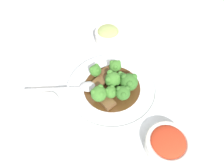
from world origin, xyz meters
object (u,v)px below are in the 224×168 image
object	(u,v)px
beef_strip_0	(100,82)
side_bowl_appetizer	(108,34)
side_bowl_kimchi	(167,143)
broccoli_floret_2	(112,79)
beef_strip_1	(105,72)
broccoli_floret_6	(123,93)
main_plate	(112,88)
broccoli_floret_4	(99,94)
broccoli_floret_5	(122,78)
sauce_dish	(47,102)
broccoli_floret_1	(111,92)
beef_strip_2	(107,102)
broccoli_floret_7	(95,70)
broccoli_floret_3	(115,66)
serving_spoon	(81,87)
broccoli_floret_0	(129,82)

from	to	relation	value
beef_strip_0	side_bowl_appetizer	xyz separation A→B (m)	(0.09, -0.21, 0.01)
side_bowl_kimchi	broccoli_floret_2	bearing A→B (deg)	-24.49
beef_strip_1	broccoli_floret_6	bearing A→B (deg)	147.01
main_plate	broccoli_floret_4	xyz separation A→B (m)	(0.01, 0.06, 0.04)
broccoli_floret_2	broccoli_floret_6	distance (m)	0.06
broccoli_floret_5	beef_strip_0	bearing A→B (deg)	31.05
main_plate	beef_strip_0	world-z (taller)	beef_strip_0
main_plate	sauce_dish	size ratio (longest dim) A/B	3.86
main_plate	broccoli_floret_1	world-z (taller)	broccoli_floret_1
beef_strip_2	side_bowl_kimchi	distance (m)	0.21
broccoli_floret_1	side_bowl_kimchi	distance (m)	0.22
side_bowl_kimchi	broccoli_floret_7	bearing A→B (deg)	-20.81
broccoli_floret_3	sauce_dish	size ratio (longest dim) A/B	0.58
broccoli_floret_7	serving_spoon	bearing A→B (deg)	77.56
sauce_dish	broccoli_floret_0	bearing A→B (deg)	-141.20
beef_strip_1	broccoli_floret_0	world-z (taller)	broccoli_floret_0
broccoli_floret_3	beef_strip_1	bearing A→B (deg)	45.39
beef_strip_1	broccoli_floret_1	size ratio (longest dim) A/B	1.48
broccoli_floret_5	broccoli_floret_4	bearing A→B (deg)	73.36
beef_strip_0	beef_strip_2	distance (m)	0.08
broccoli_floret_4	broccoli_floret_6	size ratio (longest dim) A/B	1.08
broccoli_floret_2	broccoli_floret_1	bearing A→B (deg)	114.90
beef_strip_2	broccoli_floret_3	world-z (taller)	broccoli_floret_3
broccoli_floret_6	sauce_dish	world-z (taller)	broccoli_floret_6
broccoli_floret_3	side_bowl_kimchi	xyz separation A→B (m)	(-0.24, 0.16, -0.02)
broccoli_floret_3	side_bowl_appetizer	xyz separation A→B (m)	(0.11, -0.14, -0.01)
broccoli_floret_3	broccoli_floret_2	bearing A→B (deg)	108.13
broccoli_floret_4	broccoli_floret_6	distance (m)	0.07
beef_strip_0	beef_strip_2	size ratio (longest dim) A/B	1.37
main_plate	beef_strip_0	xyz separation A→B (m)	(0.04, 0.00, 0.01)
broccoli_floret_1	broccoli_floret_4	world-z (taller)	broccoli_floret_4
broccoli_floret_4	broccoli_floret_2	bearing A→B (deg)	-94.80
broccoli_floret_4	sauce_dish	xyz separation A→B (m)	(0.14, 0.08, -0.05)
side_bowl_appetizer	beef_strip_0	bearing A→B (deg)	112.86
beef_strip_0	sauce_dish	world-z (taller)	beef_strip_0
beef_strip_0	broccoli_floret_1	distance (m)	0.07
broccoli_floret_4	broccoli_floret_5	xyz separation A→B (m)	(-0.03, -0.09, -0.01)
broccoli_floret_0	broccoli_floret_4	size ratio (longest dim) A/B	1.04
beef_strip_0	serving_spoon	bearing A→B (deg)	48.16
beef_strip_2	broccoli_floret_1	bearing A→B (deg)	-84.80
beef_strip_0	broccoli_floret_5	world-z (taller)	broccoli_floret_5
beef_strip_2	broccoli_floret_6	xyz separation A→B (m)	(-0.03, -0.04, 0.03)
beef_strip_1	broccoli_floret_7	distance (m)	0.04
main_plate	side_bowl_appetizer	bearing A→B (deg)	-57.63
main_plate	sauce_dish	distance (m)	0.21
broccoli_floret_3	broccoli_floret_5	distance (m)	0.05
beef_strip_0	broccoli_floret_4	bearing A→B (deg)	118.33
beef_strip_1	broccoli_floret_2	bearing A→B (deg)	142.98
main_plate	broccoli_floret_7	bearing A→B (deg)	-12.13
broccoli_floret_0	broccoli_floret_6	world-z (taller)	broccoli_floret_0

